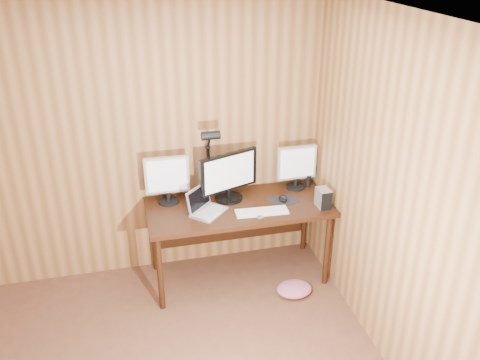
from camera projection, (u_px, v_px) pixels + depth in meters
name	position (u px, v px, depth m)	size (l,w,h in m)	color
room_shell	(136.00, 290.00, 2.59)	(4.00, 4.00, 4.00)	brown
desk	(237.00, 213.00, 4.55)	(1.60, 0.70, 0.75)	black
monitor_center	(229.00, 176.00, 4.44)	(0.54, 0.25, 0.44)	black
monitor_left	(167.00, 178.00, 4.38)	(0.39, 0.18, 0.43)	black
monitor_right	(297.00, 166.00, 4.64)	(0.37, 0.17, 0.42)	black
laptop	(205.00, 206.00, 4.31)	(0.38, 0.38, 0.22)	silver
keyboard	(262.00, 212.00, 4.31)	(0.46, 0.16, 0.02)	silver
mousepad	(283.00, 201.00, 4.51)	(0.24, 0.19, 0.00)	black
mouse	(283.00, 198.00, 4.50)	(0.07, 0.12, 0.04)	black
hard_drive	(323.00, 198.00, 4.38)	(0.11, 0.15, 0.17)	silver
phone	(258.00, 215.00, 4.26)	(0.07, 0.11, 0.01)	silver
speaker	(308.00, 181.00, 4.74)	(0.05, 0.05, 0.12)	black
desk_lamp	(210.00, 153.00, 4.40)	(0.16, 0.23, 0.69)	black
fabric_pile	(294.00, 289.00, 4.50)	(0.32, 0.26, 0.10)	#B65873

